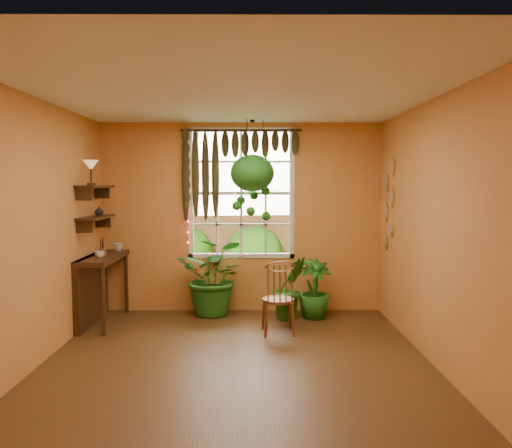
{
  "coord_description": "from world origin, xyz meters",
  "views": [
    {
      "loc": [
        0.17,
        -4.87,
        1.84
      ],
      "look_at": [
        0.2,
        1.15,
        1.35
      ],
      "focal_mm": 35.0,
      "sensor_mm": 36.0,
      "label": 1
    }
  ],
  "objects": [
    {
      "name": "valance_vine",
      "position": [
        -0.08,
        2.16,
        2.28
      ],
      "size": [
        1.7,
        0.12,
        1.1
      ],
      "color": "#3B2510",
      "rests_on": "window"
    },
    {
      "name": "backyard",
      "position": [
        0.24,
        6.87,
        1.28
      ],
      "size": [
        14.0,
        10.0,
        12.0
      ],
      "color": "#2E5B1A",
      "rests_on": "ground"
    },
    {
      "name": "potted_plant_right",
      "position": [
        1.01,
        1.84,
        0.4
      ],
      "size": [
        0.56,
        0.56,
        0.8
      ],
      "primitive_type": "imported",
      "rotation": [
        0.0,
        0.0,
        0.28
      ],
      "color": "#185015",
      "rests_on": "floor"
    },
    {
      "name": "tiffany_lamp",
      "position": [
        -1.86,
        1.4,
        2.05
      ],
      "size": [
        0.19,
        0.19,
        0.31
      ],
      "color": "#502C16",
      "rests_on": "shelf_upper"
    },
    {
      "name": "windsor_chair",
      "position": [
        0.48,
        1.12,
        0.3
      ],
      "size": [
        0.42,
        0.45,
        1.05
      ],
      "rotation": [
        0.0,
        0.0,
        0.08
      ],
      "color": "brown",
      "rests_on": "floor"
    },
    {
      "name": "shelf_lower",
      "position": [
        -1.88,
        1.6,
        1.4
      ],
      "size": [
        0.25,
        0.9,
        0.04
      ],
      "primitive_type": "cube",
      "color": "#3B2510",
      "rests_on": "wall_left"
    },
    {
      "name": "string_lights",
      "position": [
        -0.76,
        2.19,
        1.75
      ],
      "size": [
        0.03,
        0.03,
        1.54
      ],
      "primitive_type": null,
      "color": "#FF2633",
      "rests_on": "window"
    },
    {
      "name": "ceiling",
      "position": [
        0.0,
        0.0,
        2.7
      ],
      "size": [
        4.5,
        4.5,
        0.0
      ],
      "primitive_type": "plane",
      "rotation": [
        3.14,
        0.0,
        0.0
      ],
      "color": "white",
      "rests_on": "wall_back"
    },
    {
      "name": "counter_ledge",
      "position": [
        -1.91,
        1.6,
        0.55
      ],
      "size": [
        0.4,
        1.2,
        0.9
      ],
      "color": "#3B2510",
      "rests_on": "floor"
    },
    {
      "name": "wall_back",
      "position": [
        0.0,
        2.25,
        1.35
      ],
      "size": [
        4.0,
        0.0,
        4.0
      ],
      "primitive_type": "plane",
      "rotation": [
        1.57,
        0.0,
        0.0
      ],
      "color": "#D78D49",
      "rests_on": "floor"
    },
    {
      "name": "cup_b",
      "position": [
        -1.72,
        2.06,
        0.95
      ],
      "size": [
        0.12,
        0.12,
        0.1
      ],
      "primitive_type": "imported",
      "rotation": [
        0.0,
        0.0,
        -0.05
      ],
      "color": "beige",
      "rests_on": "counter_ledge"
    },
    {
      "name": "cup_a",
      "position": [
        -1.78,
        1.39,
        0.94
      ],
      "size": [
        0.13,
        0.13,
        0.09
      ],
      "primitive_type": "imported",
      "rotation": [
        0.0,
        0.0,
        -0.23
      ],
      "color": "silver",
      "rests_on": "counter_ledge"
    },
    {
      "name": "hanging_basket",
      "position": [
        0.16,
        1.92,
        1.9
      ],
      "size": [
        0.6,
        0.6,
        1.38
      ],
      "color": "black",
      "rests_on": "ceiling"
    },
    {
      "name": "wall_left",
      "position": [
        -2.0,
        0.0,
        1.35
      ],
      "size": [
        0.0,
        4.5,
        4.5
      ],
      "primitive_type": "plane",
      "rotation": [
        1.57,
        0.0,
        1.57
      ],
      "color": "#D78D49",
      "rests_on": "floor"
    },
    {
      "name": "wall_right",
      "position": [
        2.0,
        0.0,
        1.35
      ],
      "size": [
        0.0,
        4.5,
        4.5
      ],
      "primitive_type": "plane",
      "rotation": [
        1.57,
        0.0,
        -1.57
      ],
      "color": "#D78D49",
      "rests_on": "floor"
    },
    {
      "name": "shelf_vase",
      "position": [
        -1.87,
        1.72,
        1.48
      ],
      "size": [
        0.13,
        0.13,
        0.12
      ],
      "primitive_type": "imported",
      "rotation": [
        0.0,
        0.0,
        -0.06
      ],
      "color": "#B2AD99",
      "rests_on": "shelf_lower"
    },
    {
      "name": "potted_plant_mid",
      "position": [
        0.66,
        1.78,
        0.43
      ],
      "size": [
        0.59,
        0.54,
        0.86
      ],
      "primitive_type": "imported",
      "rotation": [
        0.0,
        0.0,
        0.41
      ],
      "color": "#185015",
      "rests_on": "floor"
    },
    {
      "name": "wall_plates",
      "position": [
        1.98,
        1.79,
        1.55
      ],
      "size": [
        0.04,
        0.32,
        1.1
      ],
      "primitive_type": null,
      "color": "beige",
      "rests_on": "wall_right"
    },
    {
      "name": "window",
      "position": [
        0.0,
        2.28,
        1.7
      ],
      "size": [
        1.52,
        0.1,
        1.86
      ],
      "color": "white",
      "rests_on": "wall_back"
    },
    {
      "name": "shelf_upper",
      "position": [
        -1.88,
        1.6,
        1.8
      ],
      "size": [
        0.25,
        0.9,
        0.04
      ],
      "primitive_type": "cube",
      "color": "#3B2510",
      "rests_on": "wall_left"
    },
    {
      "name": "brush_jar",
      "position": [
        -1.8,
        1.59,
        1.02
      ],
      "size": [
        0.08,
        0.08,
        0.3
      ],
      "color": "#964D2B",
      "rests_on": "counter_ledge"
    },
    {
      "name": "potted_plant_left",
      "position": [
        -0.37,
        2.02,
        0.54
      ],
      "size": [
        1.07,
        0.96,
        1.09
      ],
      "primitive_type": "imported",
      "rotation": [
        0.0,
        0.0,
        -0.12
      ],
      "color": "#185015",
      "rests_on": "floor"
    },
    {
      "name": "floor",
      "position": [
        0.0,
        0.0,
        0.0
      ],
      "size": [
        4.5,
        4.5,
        0.0
      ],
      "primitive_type": "plane",
      "color": "#523117",
      "rests_on": "ground"
    }
  ]
}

